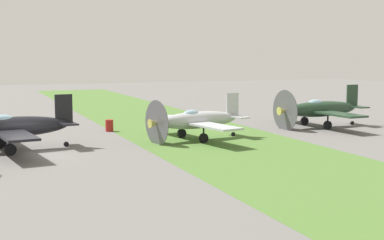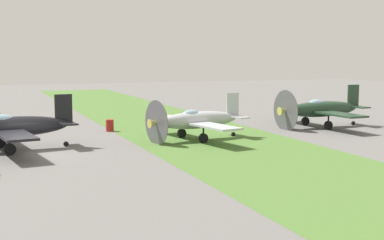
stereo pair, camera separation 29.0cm
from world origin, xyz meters
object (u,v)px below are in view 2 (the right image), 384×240
object	(u,v)px
airplane_lead	(10,127)
fuel_drum	(110,125)
airplane_trail	(320,109)
airplane_wingman	(196,120)

from	to	relation	value
airplane_lead	fuel_drum	size ratio (longest dim) A/B	11.06
airplane_lead	airplane_trail	bearing A→B (deg)	-91.64
airplane_trail	fuel_drum	size ratio (longest dim) A/B	11.06
airplane_wingman	fuel_drum	size ratio (longest dim) A/B	10.32
airplane_wingman	airplane_trail	size ratio (longest dim) A/B	0.93
airplane_wingman	fuel_drum	world-z (taller)	airplane_wingman
airplane_trail	airplane_wingman	bearing A→B (deg)	98.64
airplane_trail	fuel_drum	xyz separation A→B (m)	(3.90, 16.44, -1.03)
airplane_lead	airplane_wingman	world-z (taller)	airplane_lead
airplane_lead	airplane_wingman	distance (m)	12.22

